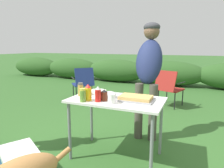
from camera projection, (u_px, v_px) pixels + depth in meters
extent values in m
plane|color=#336028|center=(116.00, 156.00, 2.49)|extent=(60.00, 60.00, 0.00)
ellipsoid|color=#2D5623|center=(36.00, 66.00, 9.24)|extent=(2.40, 0.90, 0.85)
ellipsoid|color=#2D5623|center=(73.00, 68.00, 8.47)|extent=(2.40, 0.90, 0.85)
ellipsoid|color=#2D5623|center=(116.00, 71.00, 7.70)|extent=(2.40, 0.90, 0.85)
ellipsoid|color=#2D5623|center=(170.00, 73.00, 6.94)|extent=(2.40, 0.90, 0.85)
cube|color=silver|center=(116.00, 100.00, 2.36)|extent=(1.10, 0.64, 0.02)
cylinder|color=gray|center=(70.00, 131.00, 2.37)|extent=(0.04, 0.04, 0.71)
cylinder|color=gray|center=(152.00, 147.00, 2.00)|extent=(0.04, 0.04, 0.71)
cylinder|color=gray|center=(92.00, 117.00, 2.86)|extent=(0.04, 0.04, 0.71)
cylinder|color=gray|center=(161.00, 127.00, 2.48)|extent=(0.04, 0.04, 0.71)
cube|color=#9E9EA3|center=(136.00, 100.00, 2.29)|extent=(0.41, 0.27, 0.02)
cube|color=tan|center=(136.00, 97.00, 2.28)|extent=(0.36, 0.23, 0.04)
cylinder|color=white|center=(98.00, 92.00, 2.64)|extent=(0.23, 0.23, 0.04)
ellipsoid|color=silver|center=(109.00, 94.00, 2.43)|extent=(0.18, 0.18, 0.07)
cylinder|color=white|center=(112.00, 99.00, 2.16)|extent=(0.08, 0.08, 0.11)
cylinder|color=#562314|center=(104.00, 96.00, 2.28)|extent=(0.08, 0.08, 0.10)
cone|color=black|center=(104.00, 91.00, 2.26)|extent=(0.07, 0.07, 0.03)
cylinder|color=yellow|center=(88.00, 94.00, 2.28)|extent=(0.08, 0.08, 0.15)
cone|color=red|center=(88.00, 86.00, 2.27)|extent=(0.07, 0.07, 0.04)
cylinder|color=red|center=(98.00, 96.00, 2.23)|extent=(0.07, 0.07, 0.14)
cone|color=white|center=(98.00, 88.00, 2.22)|extent=(0.06, 0.06, 0.04)
cylinder|color=#B2893D|center=(81.00, 90.00, 2.50)|extent=(0.07, 0.07, 0.14)
cylinder|color=#4C4C4C|center=(80.00, 84.00, 2.48)|extent=(0.06, 0.06, 0.03)
cylinder|color=olive|center=(83.00, 96.00, 2.23)|extent=(0.07, 0.07, 0.13)
cylinder|color=#D1CC47|center=(83.00, 90.00, 2.21)|extent=(0.06, 0.06, 0.02)
cylinder|color=#4C473D|center=(139.00, 111.00, 2.93)|extent=(0.12, 0.12, 0.83)
cylinder|color=#4C473D|center=(153.00, 113.00, 2.86)|extent=(0.12, 0.12, 0.83)
ellipsoid|color=navy|center=(149.00, 61.00, 2.87)|extent=(0.39, 0.51, 0.72)
sphere|color=brown|center=(152.00, 32.00, 2.91)|extent=(0.23, 0.23, 0.23)
ellipsoid|color=#333338|center=(152.00, 27.00, 2.90)|extent=(0.24, 0.24, 0.14)
cylinder|color=#B27A42|center=(61.00, 156.00, 1.60)|extent=(0.10, 0.19, 0.10)
cube|color=navy|center=(82.00, 84.00, 5.14)|extent=(0.65, 0.65, 0.03)
cube|color=navy|center=(85.00, 77.00, 4.84)|extent=(0.44, 0.44, 0.44)
cylinder|color=black|center=(76.00, 94.00, 4.92)|extent=(0.02, 0.02, 0.38)
cylinder|color=black|center=(92.00, 93.00, 5.07)|extent=(0.02, 0.02, 0.38)
cylinder|color=black|center=(73.00, 91.00, 5.29)|extent=(0.02, 0.02, 0.38)
cylinder|color=black|center=(88.00, 90.00, 5.43)|extent=(0.02, 0.02, 0.38)
cylinder|color=black|center=(73.00, 78.00, 5.03)|extent=(0.31, 0.31, 0.02)
cylinder|color=black|center=(91.00, 77.00, 5.19)|extent=(0.31, 0.31, 0.02)
cube|color=maroon|center=(171.00, 89.00, 4.55)|extent=(0.59, 0.59, 0.03)
cube|color=maroon|center=(165.00, 81.00, 4.31)|extent=(0.49, 0.31, 0.44)
cylinder|color=black|center=(158.00, 98.00, 4.58)|extent=(0.02, 0.02, 0.38)
cylinder|color=black|center=(175.00, 101.00, 4.31)|extent=(0.02, 0.02, 0.38)
cylinder|color=black|center=(167.00, 95.00, 4.86)|extent=(0.02, 0.02, 0.38)
cylinder|color=black|center=(183.00, 97.00, 4.60)|extent=(0.02, 0.02, 0.38)
cylinder|color=black|center=(162.00, 81.00, 4.67)|extent=(0.16, 0.40, 0.02)
cylinder|color=black|center=(181.00, 83.00, 4.36)|extent=(0.16, 0.40, 0.02)
cube|color=silver|center=(19.00, 153.00, 1.97)|extent=(0.58, 0.52, 0.06)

